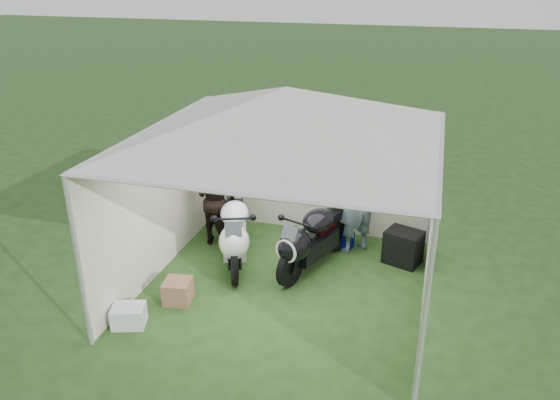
# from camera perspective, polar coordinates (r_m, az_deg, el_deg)

# --- Properties ---
(ground) EXTENTS (80.00, 80.00, 0.00)m
(ground) POSITION_cam_1_polar(r_m,az_deg,el_deg) (8.30, 0.55, -8.96)
(ground) COLOR #23411A
(ground) RESTS_ON ground
(canopy_tent) EXTENTS (5.66, 5.66, 3.00)m
(canopy_tent) POSITION_cam_1_polar(r_m,az_deg,el_deg) (7.29, 0.70, 8.55)
(canopy_tent) COLOR silver
(canopy_tent) RESTS_ON ground
(motorcycle_white) EXTENTS (0.95, 1.97, 1.01)m
(motorcycle_white) POSITION_cam_1_polar(r_m,az_deg,el_deg) (8.68, -4.74, -3.26)
(motorcycle_white) COLOR black
(motorcycle_white) RESTS_ON ground
(motorcycle_black) EXTENTS (0.94, 1.93, 0.99)m
(motorcycle_black) POSITION_cam_1_polar(r_m,az_deg,el_deg) (8.49, 3.40, -3.93)
(motorcycle_black) COLOR black
(motorcycle_black) RESTS_ON ground
(paddock_stand) EXTENTS (0.46, 0.37, 0.30)m
(paddock_stand) POSITION_cam_1_polar(r_m,az_deg,el_deg) (9.38, 6.39, -4.04)
(paddock_stand) COLOR #0F18C3
(paddock_stand) RESTS_ON ground
(person_dark_jacket) EXTENTS (0.98, 0.88, 1.66)m
(person_dark_jacket) POSITION_cam_1_polar(r_m,az_deg,el_deg) (9.26, -6.62, 0.24)
(person_dark_jacket) COLOR black
(person_dark_jacket) RESTS_ON ground
(person_blue_jacket) EXTENTS (0.79, 0.80, 1.86)m
(person_blue_jacket) POSITION_cam_1_polar(r_m,az_deg,el_deg) (8.96, 7.99, 0.04)
(person_blue_jacket) COLOR slate
(person_blue_jacket) RESTS_ON ground
(equipment_box) EXTENTS (0.66, 0.59, 0.55)m
(equipment_box) POSITION_cam_1_polar(r_m,az_deg,el_deg) (9.01, 12.75, -4.81)
(equipment_box) COLOR black
(equipment_box) RESTS_ON ground
(crate_0) EXTENTS (0.51, 0.44, 0.28)m
(crate_0) POSITION_cam_1_polar(r_m,az_deg,el_deg) (7.69, -15.52, -11.58)
(crate_0) COLOR silver
(crate_0) RESTS_ON ground
(crate_1) EXTENTS (0.43, 0.43, 0.33)m
(crate_1) POSITION_cam_1_polar(r_m,az_deg,el_deg) (8.00, -10.63, -9.35)
(crate_1) COLOR #855E44
(crate_1) RESTS_ON ground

